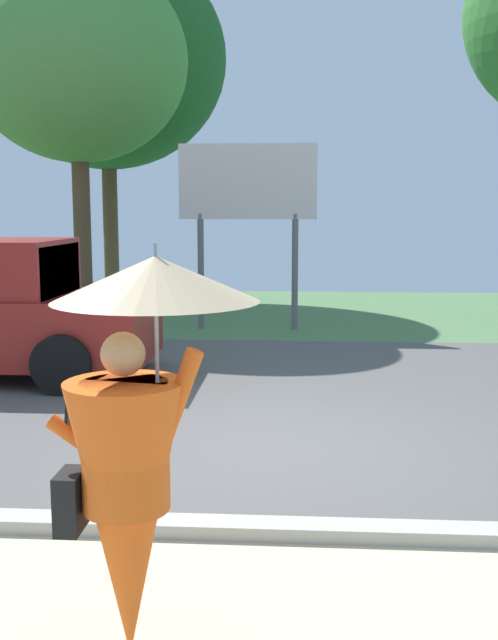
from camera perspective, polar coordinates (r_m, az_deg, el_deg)
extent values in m
cube|color=#565451|center=(9.36, 2.34, -6.10)|extent=(40.00, 8.00, 0.10)
cube|color=#51784A|center=(17.22, 3.06, 0.56)|extent=(40.00, 8.00, 0.10)
cube|color=#B2AD9E|center=(5.54, 1.20, -15.48)|extent=(40.00, 0.24, 0.10)
cone|color=#E55B19|center=(3.99, -9.19, -14.84)|extent=(0.60, 0.60, 1.45)
cylinder|color=#E55B19|center=(3.85, -9.33, -9.36)|extent=(0.44, 0.44, 0.65)
sphere|color=tan|center=(3.74, -9.50, -2.55)|extent=(0.22, 0.22, 0.22)
cylinder|color=#E55B19|center=(3.72, -5.21, -5.50)|extent=(0.24, 0.09, 0.45)
cylinder|color=#E55B19|center=(3.93, -13.01, -8.63)|extent=(0.29, 0.08, 0.24)
cylinder|color=gray|center=(3.69, -6.97, -2.07)|extent=(0.02, 0.02, 0.75)
cone|color=#D1B284|center=(3.65, -7.07, 3.11)|extent=(1.01, 1.01, 0.22)
cylinder|color=gray|center=(3.64, -7.10, 4.99)|extent=(0.02, 0.02, 0.10)
cube|color=black|center=(3.94, -13.50, -7.11)|extent=(0.02, 0.11, 0.16)
cube|color=black|center=(3.97, -13.30, -13.16)|extent=(0.12, 0.24, 0.30)
cube|color=#2D3842|center=(10.59, -14.27, 3.46)|extent=(0.10, 1.70, 0.77)
cylinder|color=black|center=(11.57, -10.90, -1.27)|extent=(0.76, 0.28, 0.76)
cylinder|color=black|center=(9.68, -13.90, -3.25)|extent=(0.76, 0.28, 0.76)
cylinder|color=slate|center=(14.51, -3.66, 3.66)|extent=(0.12, 0.12, 2.20)
cylinder|color=slate|center=(14.39, 3.48, 3.63)|extent=(0.12, 0.12, 2.20)
cube|color=silver|center=(14.38, -0.10, 10.42)|extent=(2.60, 0.10, 1.40)
cylinder|color=brown|center=(18.79, -10.41, 7.37)|extent=(0.36, 0.36, 4.00)
ellipsoid|color=#1E5623|center=(19.11, -10.73, 18.84)|extent=(5.67, 5.67, 5.15)
cylinder|color=brown|center=(16.12, -12.48, 6.86)|extent=(0.36, 0.36, 3.83)
ellipsoid|color=#478C3D|center=(16.38, -12.87, 18.60)|extent=(4.46, 4.46, 4.06)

